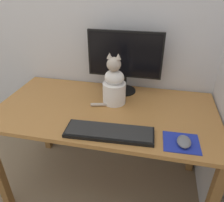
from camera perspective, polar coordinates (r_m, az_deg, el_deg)
ground_plane at (r=1.85m, az=-1.38°, el=-20.95°), size 12.00×12.00×0.00m
wall_back at (r=1.55m, az=1.60°, el=23.03°), size 7.00×0.04×2.50m
desk at (r=1.43m, az=-1.68°, el=-5.00°), size 1.37×0.71×0.71m
monitor at (r=1.49m, az=3.32°, el=10.95°), size 0.50×0.17×0.43m
keyboard at (r=1.16m, az=-0.72°, el=-8.09°), size 0.47×0.17×0.02m
mousepad_right at (r=1.16m, az=17.64°, el=-10.30°), size 0.18×0.16×0.00m
computer_mouse_right at (r=1.14m, az=18.29°, el=-10.03°), size 0.07×0.10×0.03m
cat at (r=1.38m, az=0.54°, el=4.14°), size 0.22×0.17×0.34m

